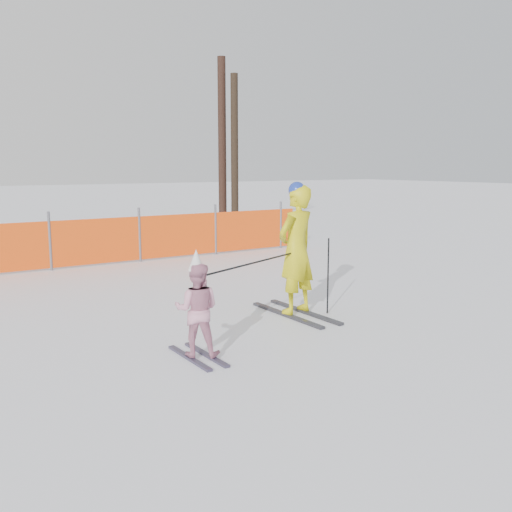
# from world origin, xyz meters

# --- Properties ---
(ground) EXTENTS (120.00, 120.00, 0.00)m
(ground) POSITION_xyz_m (0.00, 0.00, 0.00)
(ground) COLOR white
(ground) RESTS_ON ground
(adult) EXTENTS (0.78, 1.67, 1.98)m
(adult) POSITION_xyz_m (0.88, 0.75, 0.99)
(adult) COLOR black
(adult) RESTS_ON ground
(child) EXTENTS (0.67, 0.99, 1.27)m
(child) POSITION_xyz_m (-1.24, -0.15, 0.58)
(child) COLOR black
(child) RESTS_ON ground
(ski_poles) EXTENTS (2.47, 0.83, 1.15)m
(ski_poles) POSITION_xyz_m (0.36, 0.39, 0.81)
(ski_poles) COLOR black
(ski_poles) RESTS_ON ground
(tree_trunks) EXTENTS (0.46, 0.73, 5.76)m
(tree_trunks) POSITION_xyz_m (5.75, 10.98, 2.76)
(tree_trunks) COLOR black
(tree_trunks) RESTS_ON ground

